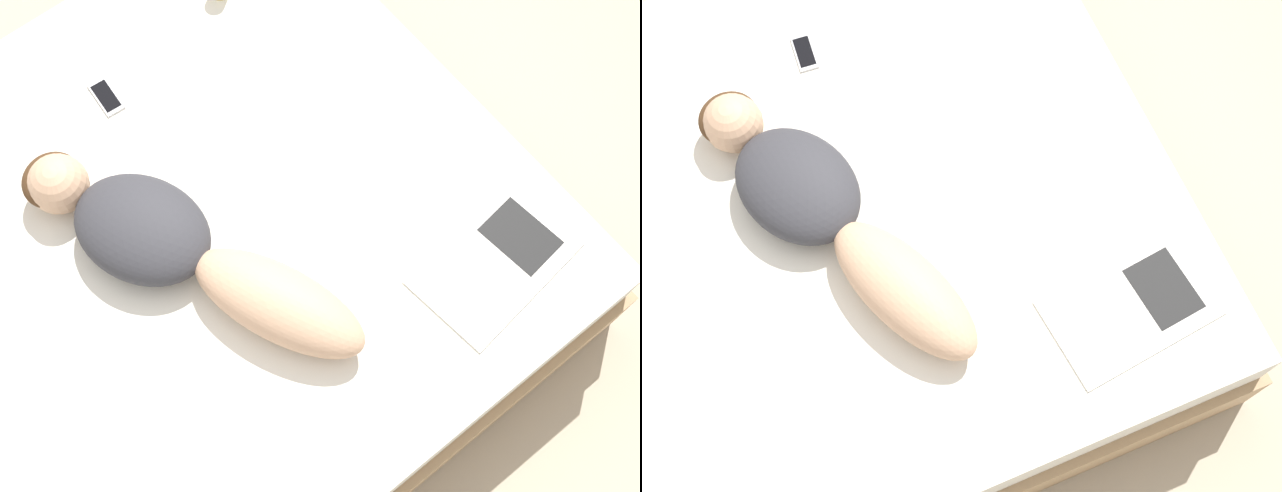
% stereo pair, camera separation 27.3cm
% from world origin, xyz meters
% --- Properties ---
extents(ground_plane, '(12.00, 12.00, 0.00)m').
position_xyz_m(ground_plane, '(0.00, 0.00, 0.00)').
color(ground_plane, '#B7A88E').
extents(bed, '(2.00, 2.05, 0.53)m').
position_xyz_m(bed, '(0.00, 0.00, 0.26)').
color(bed, tan).
rests_on(bed, ground_plane).
extents(person, '(0.65, 1.18, 0.19)m').
position_xyz_m(person, '(-0.14, -0.05, 0.63)').
color(person, tan).
rests_on(person, bed).
extents(open_magazine, '(0.53, 0.37, 0.01)m').
position_xyz_m(open_magazine, '(0.62, -0.67, 0.54)').
color(open_magazine, silver).
rests_on(open_magazine, bed).
extents(cell_phone, '(0.08, 0.15, 0.01)m').
position_xyz_m(cell_phone, '(-0.00, 0.58, 0.54)').
color(cell_phone, silver).
rests_on(cell_phone, bed).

